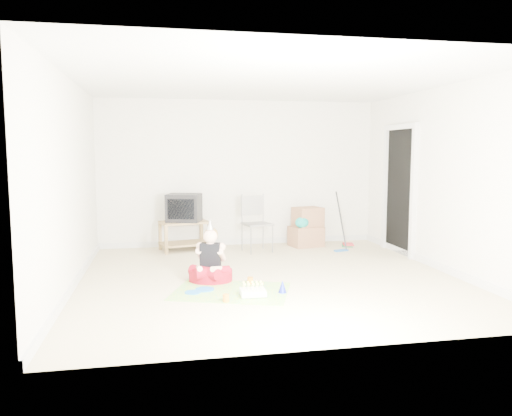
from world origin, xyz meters
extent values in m
plane|color=beige|center=(0.00, 0.00, 0.00)|extent=(5.00, 5.00, 0.00)
cube|color=black|center=(2.48, 1.20, 1.02)|extent=(0.02, 0.90, 2.05)
cube|color=olive|center=(-1.02, 2.11, 0.49)|extent=(0.89, 0.67, 0.03)
cube|color=olive|center=(-1.02, 2.11, 0.12)|extent=(0.89, 0.67, 0.03)
cube|color=olive|center=(-1.33, 1.81, 0.25)|extent=(0.06, 0.06, 0.50)
cube|color=olive|center=(-0.61, 1.97, 0.25)|extent=(0.06, 0.06, 0.50)
cube|color=olive|center=(-1.43, 2.24, 0.25)|extent=(0.06, 0.06, 0.50)
cube|color=olive|center=(-0.71, 2.40, 0.25)|extent=(0.06, 0.06, 0.50)
cube|color=black|center=(-1.02, 2.11, 0.74)|extent=(0.65, 0.59, 0.47)
cube|color=gray|center=(0.18, 1.76, 0.47)|extent=(0.52, 0.51, 0.03)
cylinder|color=gray|center=(-0.01, 1.72, 0.48)|extent=(0.02, 0.02, 0.97)
cylinder|color=gray|center=(0.38, 1.81, 0.48)|extent=(0.02, 0.02, 0.97)
cube|color=#9A6A4A|center=(1.14, 2.07, 0.18)|extent=(0.62, 0.52, 0.36)
cube|color=#9A6A4A|center=(1.18, 2.11, 0.53)|extent=(0.56, 0.49, 0.34)
ellipsoid|color=#0C8D82|center=(1.01, 1.92, 0.45)|extent=(0.24, 0.17, 0.19)
cube|color=#225FAA|center=(1.59, 1.52, 0.01)|extent=(0.26, 0.16, 0.03)
cylinder|color=black|center=(1.59, 1.52, 0.51)|extent=(0.12, 0.33, 0.98)
cube|color=#216538|center=(1.87, 1.91, 0.01)|extent=(0.25, 0.29, 0.03)
cube|color=red|center=(1.87, 1.91, 0.04)|extent=(0.23, 0.27, 0.03)
cylinder|color=maroon|center=(-0.79, -0.03, 0.08)|extent=(0.72, 0.72, 0.16)
cube|color=black|center=(-0.79, -0.03, 0.33)|extent=(0.29, 0.22, 0.35)
sphere|color=beige|center=(-0.79, -0.03, 0.59)|extent=(0.23, 0.23, 0.18)
cone|color=silver|center=(-0.79, -0.03, 0.75)|extent=(0.09, 0.09, 0.14)
cube|color=#F0328D|center=(-0.60, -0.58, 0.00)|extent=(1.61, 1.38, 0.01)
cube|color=white|center=(-0.38, -0.83, 0.04)|extent=(0.30, 0.24, 0.08)
cube|color=green|center=(-0.38, -0.83, 0.01)|extent=(0.30, 0.24, 0.01)
cylinder|color=beige|center=(-0.48, -0.88, 0.12)|extent=(0.01, 0.01, 0.07)
cylinder|color=beige|center=(-0.43, -0.88, 0.12)|extent=(0.01, 0.01, 0.07)
cylinder|color=beige|center=(-0.38, -0.88, 0.12)|extent=(0.01, 0.01, 0.07)
cylinder|color=beige|center=(-0.33, -0.88, 0.12)|extent=(0.01, 0.01, 0.07)
cylinder|color=beige|center=(-0.27, -0.88, 0.12)|extent=(0.01, 0.01, 0.07)
cylinder|color=beige|center=(-0.48, -0.78, 0.12)|extent=(0.01, 0.01, 0.07)
cylinder|color=beige|center=(-0.42, -0.78, 0.12)|extent=(0.01, 0.01, 0.07)
cylinder|color=beige|center=(-0.37, -0.79, 0.12)|extent=(0.01, 0.01, 0.07)
cylinder|color=beige|center=(-0.32, -0.79, 0.12)|extent=(0.01, 0.01, 0.07)
cylinder|color=beige|center=(-0.27, -0.79, 0.12)|extent=(0.01, 0.01, 0.07)
cylinder|color=blue|center=(-0.91, -0.47, 0.01)|extent=(0.25, 0.25, 0.01)
cylinder|color=blue|center=(-1.06, -0.57, 0.01)|extent=(0.22, 0.22, 0.01)
cylinder|color=orange|center=(-0.31, -0.28, 0.05)|extent=(0.08, 0.08, 0.09)
cylinder|color=orange|center=(-0.71, -1.00, 0.05)|extent=(0.07, 0.07, 0.08)
cone|color=#1B29C3|center=(0.00, -0.76, 0.08)|extent=(0.14, 0.14, 0.15)
camera|label=1|loc=(-1.41, -6.41, 1.68)|focal=35.00mm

